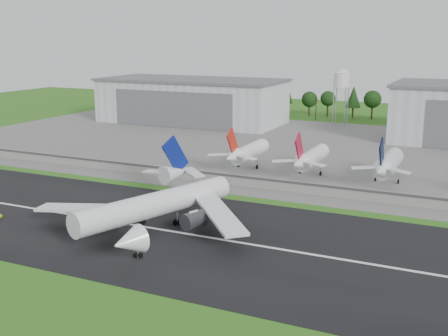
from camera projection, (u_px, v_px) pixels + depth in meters
The scene contains 13 objects.
ground at pixel (158, 247), 122.20m from camera, with size 600.00×600.00×0.00m, color #2B5E16.
runway at pixel (180, 233), 131.01m from camera, with size 320.00×60.00×0.10m, color black.
runway_centerline at pixel (180, 233), 130.99m from camera, with size 220.00×1.00×0.02m, color white.
apron at pixel (313, 149), 228.04m from camera, with size 320.00×150.00×0.10m, color slate.
blast_fence at pixel (253, 182), 170.29m from camera, with size 240.00×0.61×3.50m.
hangar_west at pixel (192, 101), 297.96m from camera, with size 97.00×44.00×23.20m.
water_tower at pixel (342, 78), 281.83m from camera, with size 8.40×8.40×29.40m.
utility_poles at pixel (356, 123), 298.62m from camera, with size 230.00×3.00×12.00m, color black, non-canonical shape.
treeline at pixel (361, 119), 311.85m from camera, with size 320.00×16.00×22.00m, color black, non-canonical shape.
main_airliner at pixel (156, 210), 132.16m from camera, with size 54.01×57.55×18.17m.
parked_jet_red_a at pixel (246, 152), 193.04m from camera, with size 7.36×31.29×16.40m.
parked_jet_red_b at pixel (309, 158), 183.75m from camera, with size 7.36×31.29×16.40m.
parked_jet_navy at pixel (387, 164), 173.52m from camera, with size 7.36×31.29×16.69m.
Camera 1 is at (61.72, -98.10, 44.80)m, focal length 45.00 mm.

